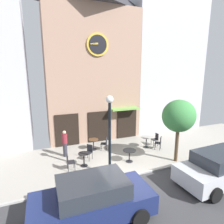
# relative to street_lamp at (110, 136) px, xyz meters

# --- Properties ---
(ground_plane) EXTENTS (27.37, 10.54, 0.13)m
(ground_plane) POSITION_rel_street_lamp_xyz_m (0.55, -0.52, -2.10)
(ground_plane) COLOR #9E998E
(clock_building) EXTENTS (7.04, 3.40, 11.93)m
(clock_building) POSITION_rel_street_lamp_xyz_m (0.96, 5.82, 4.08)
(clock_building) COLOR #9E7A66
(clock_building) RESTS_ON ground_plane
(neighbor_building_right) EXTENTS (6.73, 3.42, 11.29)m
(neighbor_building_right) POSITION_rel_street_lamp_xyz_m (7.78, 6.46, 3.57)
(neighbor_building_right) COLOR #B2B2BC
(neighbor_building_right) RESTS_ON ground_plane
(street_lamp) EXTENTS (0.36, 0.36, 4.09)m
(street_lamp) POSITION_rel_street_lamp_xyz_m (0.00, 0.00, 0.00)
(street_lamp) COLOR black
(street_lamp) RESTS_ON ground_plane
(street_tree) EXTENTS (1.95, 1.75, 3.67)m
(street_tree) POSITION_rel_street_lamp_xyz_m (4.17, -0.09, 0.65)
(street_tree) COLOR brown
(street_tree) RESTS_ON ground_plane
(cafe_table_center_left) EXTENTS (0.61, 0.61, 0.77)m
(cafe_table_center_left) POSITION_rel_street_lamp_xyz_m (-1.03, 1.33, -1.57)
(cafe_table_center_left) COLOR black
(cafe_table_center_left) RESTS_ON ground_plane
(cafe_table_center) EXTENTS (0.66, 0.66, 0.74)m
(cafe_table_center) POSITION_rel_street_lamp_xyz_m (0.11, 3.31, -1.57)
(cafe_table_center) COLOR black
(cafe_table_center) RESTS_ON ground_plane
(cafe_table_leftmost) EXTENTS (0.77, 0.77, 0.72)m
(cafe_table_leftmost) POSITION_rel_street_lamp_xyz_m (1.56, 0.84, -1.54)
(cafe_table_leftmost) COLOR black
(cafe_table_leftmost) RESTS_ON ground_plane
(cafe_table_near_curb) EXTENTS (0.73, 0.73, 0.77)m
(cafe_table_near_curb) POSITION_rel_street_lamp_xyz_m (3.65, 2.32, -1.53)
(cafe_table_near_curb) COLOR black
(cafe_table_near_curb) RESTS_ON ground_plane
(cafe_chair_outer) EXTENTS (0.57, 0.57, 0.90)m
(cafe_chair_outer) POSITION_rel_street_lamp_xyz_m (4.26, 1.69, -1.55)
(cafe_chair_outer) COLOR black
(cafe_chair_outer) RESTS_ON ground_plane
(cafe_chair_facing_wall) EXTENTS (0.40, 0.40, 0.90)m
(cafe_chair_facing_wall) POSITION_rel_street_lamp_xyz_m (-1.86, 1.18, -1.55)
(cafe_chair_facing_wall) COLOR black
(cafe_chair_facing_wall) RESTS_ON ground_plane
(cafe_chair_right_end) EXTENTS (0.54, 0.54, 0.90)m
(cafe_chair_right_end) POSITION_rel_street_lamp_xyz_m (0.81, 2.95, -1.55)
(cafe_chair_right_end) COLOR black
(cafe_chair_right_end) RESTS_ON ground_plane
(cafe_chair_mid_row) EXTENTS (0.43, 0.43, 0.90)m
(cafe_chair_mid_row) POSITION_rel_street_lamp_xyz_m (4.45, 2.37, -1.55)
(cafe_chair_mid_row) COLOR black
(cafe_chair_mid_row) RESTS_ON ground_plane
(cafe_chair_near_lamp) EXTENTS (0.56, 0.56, 0.90)m
(cafe_chair_near_lamp) POSITION_rel_street_lamp_xyz_m (-0.55, 2.04, -1.55)
(cafe_chair_near_lamp) COLOR black
(cafe_chair_near_lamp) RESTS_ON ground_plane
(pedestrian_maroon) EXTENTS (0.43, 0.43, 1.67)m
(pedestrian_maroon) POSITION_rel_street_lamp_xyz_m (-1.81, 3.01, -1.21)
(pedestrian_maroon) COLOR #2D2D38
(pedestrian_maroon) RESTS_ON ground_plane
(parked_car_navy) EXTENTS (4.33, 2.08, 1.55)m
(parked_car_navy) POSITION_rel_street_lamp_xyz_m (-1.65, -2.57, -1.32)
(parked_car_navy) COLOR navy
(parked_car_navy) RESTS_ON ground_plane
(parked_car_silver) EXTENTS (4.36, 2.14, 1.55)m
(parked_car_silver) POSITION_rel_street_lamp_xyz_m (4.57, -2.64, -1.32)
(parked_car_silver) COLOR #B7BABF
(parked_car_silver) RESTS_ON ground_plane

